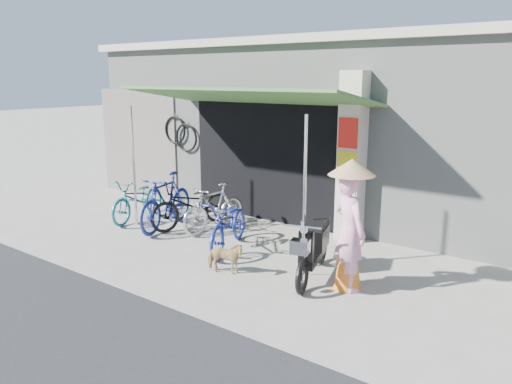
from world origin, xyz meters
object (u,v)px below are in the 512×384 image
Objects in this scene: bike_teal at (138,199)px; bike_silver at (214,208)px; nun at (350,226)px; moped at (314,249)px; bike_black at (192,204)px; bike_navy at (229,224)px; bike_blue at (166,201)px; street_dog at (225,258)px.

bike_silver reaches higher than bike_teal.
moped is at bearing 22.03° from nun.
bike_black is 3.87m from nun.
nun is at bearing -27.00° from bike_navy.
bike_blue reaches higher than street_dog.
bike_navy is (1.77, -0.23, -0.09)m from bike_blue.
bike_black is 1.07× the size of moped.
nun is at bearing -21.63° from bike_blue.
street_dog is at bearing -37.61° from bike_silver.
bike_blue is 0.98× the size of nun.
bike_black is 1.51m from bike_navy.
bike_silver is (1.77, 0.34, 0.01)m from bike_teal.
moped reaches higher than bike_navy.
bike_teal is 0.93m from bike_blue.
bike_navy is 1.10m from street_dog.
nun is (0.59, -0.08, 0.46)m from moped.
bike_silver is 1.13m from bike_navy.
bike_blue reaches higher than moped.
bike_silver is (0.86, 0.43, -0.08)m from bike_blue.
bike_black is 1.18× the size of bike_silver.
moped is (4.45, -0.51, -0.01)m from bike_teal.
bike_navy is at bearing -6.29° from bike_black.
bike_silver is 2.19m from street_dog.
bike_blue is at bearing 22.48° from nun.
bike_navy is at bearing -20.72° from bike_teal.
bike_teal is 1.00× the size of bike_navy.
bike_silver is 0.91× the size of moped.
bike_navy is (1.40, -0.57, -0.02)m from bike_black.
bike_navy reaches higher than bike_teal.
bike_silver is 3.43m from nun.
bike_navy is 1.77m from moped.
street_dog is at bearing -165.45° from moped.
bike_navy reaches higher than street_dog.
moped is at bearing -20.58° from bike_teal.
bike_navy is 1.02× the size of moped.
bike_blue is 0.50m from bike_black.
bike_black is at bearing 32.24° from street_dog.
nun reaches higher than moped.
bike_black is 3.25m from moped.
bike_navy is at bearing 22.82° from nun.
moped is at bearing -81.34° from street_dog.
street_dog is at bearing -39.40° from bike_blue.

